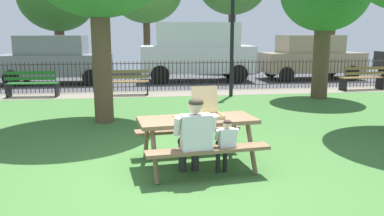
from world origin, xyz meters
The scene contains 16 objects.
ground centered at (0.00, 2.20, -0.01)m, with size 28.00×12.40×0.02m, color #3F6E33.
cobblestone_walkway centered at (0.00, 7.70, 0.00)m, with size 28.00×1.40×0.01m, color gray.
street_asphalt centered at (0.00, 11.63, -0.01)m, with size 28.00×6.46×0.01m, color #424247.
picnic_table_foreground centered at (0.34, 0.29, 0.60)m, with size 1.96×1.68×0.79m.
pizza_box_open centered at (0.51, 0.38, 0.86)m, with size 0.46×0.53×0.46m.
pizza_slice_on_table centered at (0.10, 0.39, 0.78)m, with size 0.27×0.28×0.02m.
adult_at_table centered at (0.22, -0.23, 0.66)m, with size 0.63×0.62×1.19m.
child_at_table centered at (0.67, -0.20, 0.52)m, with size 0.35×0.35×0.86m.
iron_fence_streetside centered at (0.00, 8.40, 0.54)m, with size 20.60×0.03×1.07m.
park_bench_left centered at (-3.92, 7.56, 0.42)m, with size 1.62×0.54×0.85m.
park_bench_center centered at (-0.99, 7.56, 0.42)m, with size 1.61×0.52×0.85m.
park_bench_right centered at (7.54, 7.56, 0.42)m, with size 1.63×0.58×0.85m.
lamp_post_walkway centered at (2.48, 6.85, 2.36)m, with size 0.28×0.28×3.83m.
parked_car_center centered at (-3.85, 10.97, 1.01)m, with size 4.48×2.08×1.94m.
parked_car_right centered at (1.98, 10.97, 1.31)m, with size 4.76×2.20×2.46m.
parked_car_far_right centered at (7.08, 10.97, 1.01)m, with size 4.45×2.01×1.94m.
Camera 1 is at (-0.56, -5.51, 2.08)m, focal length 36.46 mm.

